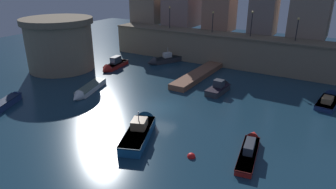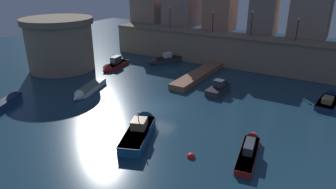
# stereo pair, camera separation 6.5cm
# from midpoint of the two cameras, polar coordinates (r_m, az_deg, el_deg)

# --- Properties ---
(ground_plane) EXTENTS (100.98, 100.98, 0.00)m
(ground_plane) POSITION_cam_midpoint_polar(r_m,az_deg,el_deg) (31.92, -0.96, -2.32)
(ground_plane) COLOR #19384C
(quay_wall) EXTENTS (39.49, 4.14, 4.69)m
(quay_wall) POSITION_cam_midpoint_polar(r_m,az_deg,el_deg) (47.31, 11.30, 8.34)
(quay_wall) COLOR gray
(quay_wall) RESTS_ON ground
(old_town_backdrop) EXTENTS (39.08, 6.19, 8.81)m
(old_town_backdrop) POSITION_cam_midpoint_polar(r_m,az_deg,el_deg) (50.92, 12.48, 15.77)
(old_town_backdrop) COLOR gray
(old_town_backdrop) RESTS_ON ground
(fortress_tower) EXTENTS (9.93, 9.93, 7.38)m
(fortress_tower) POSITION_cam_midpoint_polar(r_m,az_deg,el_deg) (46.60, -19.71, 9.04)
(fortress_tower) COLOR gray
(fortress_tower) RESTS_ON ground
(pier_dock) EXTENTS (2.16, 12.21, 0.70)m
(pier_dock) POSITION_cam_midpoint_polar(r_m,az_deg,el_deg) (41.07, 5.77, 3.69)
(pier_dock) COLOR brown
(pier_dock) RESTS_ON ground
(quay_lamp_0) EXTENTS (0.32, 0.32, 3.51)m
(quay_lamp_0) POSITION_cam_midpoint_polar(r_m,az_deg,el_deg) (50.86, 0.41, 15.01)
(quay_lamp_0) COLOR black
(quay_lamp_0) RESTS_ON quay_wall
(quay_lamp_1) EXTENTS (0.32, 0.32, 3.16)m
(quay_lamp_1) POSITION_cam_midpoint_polar(r_m,az_deg,el_deg) (47.48, 8.56, 14.04)
(quay_lamp_1) COLOR black
(quay_lamp_1) RESTS_ON quay_wall
(quay_lamp_2) EXTENTS (0.32, 0.32, 3.55)m
(quay_lamp_2) POSITION_cam_midpoint_polar(r_m,az_deg,el_deg) (45.49, 15.66, 13.46)
(quay_lamp_2) COLOR black
(quay_lamp_2) RESTS_ON quay_wall
(quay_lamp_3) EXTENTS (0.32, 0.32, 3.08)m
(quay_lamp_3) POSITION_cam_midpoint_polar(r_m,az_deg,el_deg) (44.27, 23.38, 11.93)
(quay_lamp_3) COLOR black
(quay_lamp_3) RESTS_ON quay_wall
(moored_boat_0) EXTENTS (3.33, 6.98, 1.31)m
(moored_boat_0) POSITION_cam_midpoint_polar(r_m,az_deg,el_deg) (36.68, -15.01, 0.79)
(moored_boat_0) COLOR white
(moored_boat_0) RESTS_ON ground
(moored_boat_1) EXTENTS (2.21, 6.70, 1.46)m
(moored_boat_1) POSITION_cam_midpoint_polar(r_m,az_deg,el_deg) (25.00, 15.26, -9.63)
(moored_boat_1) COLOR red
(moored_boat_1) RESTS_ON ground
(moored_boat_2) EXTENTS (4.03, 6.17, 2.67)m
(moored_boat_2) POSITION_cam_midpoint_polar(r_m,az_deg,el_deg) (47.76, -0.88, 6.56)
(moored_boat_2) COLOR #333338
(moored_boat_2) RESTS_ON ground
(moored_boat_3) EXTENTS (2.33, 5.86, 1.66)m
(moored_boat_3) POSITION_cam_midpoint_polar(r_m,az_deg,el_deg) (37.36, 28.31, -0.84)
(moored_boat_3) COLOR navy
(moored_boat_3) RESTS_ON ground
(moored_boat_4) EXTENTS (4.31, 7.34, 2.87)m
(moored_boat_4) POSITION_cam_midpoint_polar(r_m,az_deg,el_deg) (26.63, -5.09, -6.37)
(moored_boat_4) COLOR #195689
(moored_boat_4) RESTS_ON ground
(moored_boat_5) EXTENTS (3.14, 5.03, 1.07)m
(moored_boat_5) POSITION_cam_midpoint_polar(r_m,az_deg,el_deg) (36.79, -27.66, -0.93)
(moored_boat_5) COLOR navy
(moored_boat_5) RESTS_ON ground
(moored_boat_6) EXTENTS (1.80, 4.79, 1.93)m
(moored_boat_6) POSITION_cam_midpoint_polar(r_m,az_deg,el_deg) (36.50, 9.91, 1.31)
(moored_boat_6) COLOR #333338
(moored_boat_6) RESTS_ON ground
(moored_boat_7) EXTENTS (2.35, 6.13, 2.05)m
(moored_boat_7) POSITION_cam_midpoint_polar(r_m,az_deg,el_deg) (45.53, -10.30, 5.42)
(moored_boat_7) COLOR red
(moored_boat_7) RESTS_ON ground
(mooring_buoy_0) EXTENTS (0.65, 0.65, 0.65)m
(mooring_buoy_0) POSITION_cam_midpoint_polar(r_m,az_deg,el_deg) (23.70, 4.44, -11.68)
(mooring_buoy_0) COLOR red
(mooring_buoy_0) RESTS_ON ground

